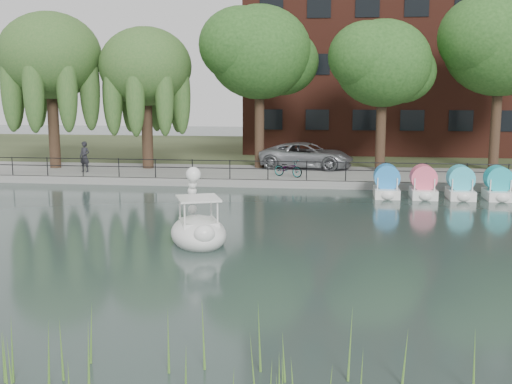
% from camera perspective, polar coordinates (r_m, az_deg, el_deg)
% --- Properties ---
extents(ground_plane, '(120.00, 120.00, 0.00)m').
position_cam_1_polar(ground_plane, '(20.51, -2.75, -5.41)').
color(ground_plane, '#364743').
extents(promenade, '(40.00, 6.00, 0.40)m').
position_cam_1_polar(promenade, '(36.04, 1.51, 1.45)').
color(promenade, gray).
rests_on(promenade, ground_plane).
extents(kerb, '(40.00, 0.25, 0.40)m').
position_cam_1_polar(kerb, '(33.14, 1.03, 0.73)').
color(kerb, gray).
rests_on(kerb, ground_plane).
extents(land_strip, '(60.00, 22.00, 0.36)m').
position_cam_1_polar(land_strip, '(49.90, 3.04, 3.69)').
color(land_strip, '#47512D').
rests_on(land_strip, ground_plane).
extents(railing, '(32.00, 0.05, 1.00)m').
position_cam_1_polar(railing, '(33.21, 1.07, 2.40)').
color(railing, black).
rests_on(railing, promenade).
extents(apartment_building, '(20.00, 10.07, 18.00)m').
position_cam_1_polar(apartment_building, '(49.79, 11.45, 14.09)').
color(apartment_building, '#4C1E16').
rests_on(apartment_building, land_strip).
extents(willow_left, '(5.88, 5.88, 9.01)m').
position_cam_1_polar(willow_left, '(39.59, -17.84, 11.42)').
color(willow_left, '#473323').
rests_on(willow_left, promenade).
extents(willow_mid, '(5.32, 5.32, 8.15)m').
position_cam_1_polar(willow_mid, '(38.11, -9.80, 10.88)').
color(willow_mid, '#473323').
rests_on(willow_mid, promenade).
extents(broadleaf_center, '(6.00, 6.00, 9.25)m').
position_cam_1_polar(broadleaf_center, '(37.81, 0.31, 12.26)').
color(broadleaf_center, '#473323').
rests_on(broadleaf_center, promenade).
extents(broadleaf_right, '(5.40, 5.40, 8.32)m').
position_cam_1_polar(broadleaf_right, '(37.13, 11.22, 11.09)').
color(broadleaf_right, '#473323').
rests_on(broadleaf_right, promenade).
extents(broadleaf_far, '(6.30, 6.30, 9.71)m').
position_cam_1_polar(broadleaf_far, '(39.16, 20.90, 12.05)').
color(broadleaf_far, '#473323').
rests_on(broadleaf_far, promenade).
extents(minivan, '(3.74, 6.59, 1.74)m').
position_cam_1_polar(minivan, '(37.74, 4.52, 3.43)').
color(minivan, gray).
rests_on(minivan, promenade).
extents(bicycle, '(1.32, 1.80, 1.00)m').
position_cam_1_polar(bicycle, '(34.26, 2.88, 2.20)').
color(bicycle, gray).
rests_on(bicycle, promenade).
extents(pedestrian, '(0.81, 0.65, 1.98)m').
position_cam_1_polar(pedestrian, '(37.28, -15.00, 3.24)').
color(pedestrian, black).
rests_on(pedestrian, promenade).
extents(swan_boat, '(2.75, 3.38, 2.47)m').
position_cam_1_polar(swan_boat, '(21.71, -5.17, -3.12)').
color(swan_boat, white).
rests_on(swan_boat, ground_plane).
extents(pedal_boat_row, '(11.35, 1.70, 1.40)m').
position_cam_1_polar(pedal_boat_row, '(31.82, 20.72, 0.48)').
color(pedal_boat_row, white).
rests_on(pedal_boat_row, ground_plane).
extents(reed_bank, '(24.00, 2.40, 1.20)m').
position_cam_1_polar(reed_bank, '(11.16, -0.75, -15.37)').
color(reed_bank, '#669938').
rests_on(reed_bank, ground_plane).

